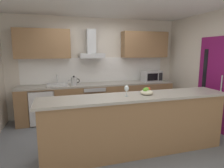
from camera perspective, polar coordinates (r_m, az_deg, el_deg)
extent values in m
cube|color=slate|center=(4.00, 0.87, -16.22)|extent=(5.57, 4.45, 0.02)
cube|color=white|center=(3.69, 0.98, 23.36)|extent=(5.57, 4.45, 0.02)
cube|color=silver|center=(5.34, -4.77, 5.05)|extent=(5.57, 0.12, 2.60)
cube|color=silver|center=(4.86, 28.45, 3.39)|extent=(0.12, 4.45, 2.60)
cube|color=white|center=(5.27, -4.60, 4.22)|extent=(3.88, 0.02, 0.66)
cube|color=olive|center=(5.12, -3.77, -5.05)|extent=(4.02, 0.60, 0.86)
cube|color=#9E998E|center=(5.02, -3.83, -0.08)|extent=(4.02, 0.60, 0.04)
cube|color=olive|center=(3.39, 7.22, -12.09)|extent=(3.13, 0.52, 0.98)
cube|color=#9E998E|center=(3.23, 7.42, -3.71)|extent=(3.23, 0.64, 0.04)
cube|color=olive|center=(4.99, -19.87, 11.17)|extent=(1.29, 0.32, 0.70)
cube|color=olive|center=(5.53, 9.65, 11.44)|extent=(1.29, 0.32, 0.70)
cube|color=#7A1456|center=(4.82, 27.75, 0.10)|extent=(0.04, 0.85, 2.05)
cube|color=black|center=(4.96, 25.75, 1.71)|extent=(0.01, 0.11, 1.31)
cylinder|color=#B7BABC|center=(4.60, 29.73, -0.48)|extent=(0.03, 0.03, 0.45)
cube|color=slate|center=(5.06, -5.66, -4.91)|extent=(0.60, 0.56, 0.80)
cube|color=black|center=(4.80, -4.99, -6.51)|extent=(0.50, 0.02, 0.48)
cube|color=#B7BABC|center=(4.70, -5.07, -1.79)|extent=(0.54, 0.02, 0.09)
cylinder|color=#B7BABC|center=(4.71, -4.96, -3.82)|extent=(0.49, 0.02, 0.02)
cube|color=white|center=(5.01, -19.92, -6.06)|extent=(0.58, 0.56, 0.85)
cube|color=silver|center=(4.73, -20.12, -7.00)|extent=(0.55, 0.02, 0.80)
cylinder|color=#B7BABC|center=(4.68, -17.47, -6.46)|extent=(0.02, 0.02, 0.38)
cube|color=#B7BABC|center=(5.46, 11.61, 2.35)|extent=(0.50, 0.36, 0.30)
cube|color=black|center=(5.27, 12.00, 2.06)|extent=(0.30, 0.02, 0.19)
cube|color=black|center=(5.38, 14.25, 2.14)|extent=(0.10, 0.01, 0.21)
cube|color=silver|center=(4.88, -15.87, -0.24)|extent=(0.50, 0.40, 0.04)
cylinder|color=#B7BABC|center=(4.99, -15.94, 1.23)|extent=(0.03, 0.03, 0.26)
cylinder|color=#B7BABC|center=(4.90, -16.00, 2.48)|extent=(0.03, 0.16, 0.03)
cylinder|color=#B7BABC|center=(4.85, -11.25, 0.82)|extent=(0.15, 0.15, 0.20)
sphere|color=black|center=(4.83, -11.29, 2.13)|extent=(0.06, 0.06, 0.06)
cone|color=#B7BABC|center=(4.83, -12.45, 1.23)|extent=(0.09, 0.04, 0.07)
torus|color=black|center=(4.86, -10.20, 0.98)|extent=(0.11, 0.02, 0.11)
cube|color=#B7BABC|center=(4.99, -6.10, 8.36)|extent=(0.62, 0.45, 0.12)
cube|color=#B7BABC|center=(5.05, -6.28, 12.47)|extent=(0.22, 0.22, 0.60)
cylinder|color=silver|center=(3.15, 4.32, -3.55)|extent=(0.07, 0.07, 0.01)
cylinder|color=silver|center=(3.14, 4.33, -2.70)|extent=(0.01, 0.01, 0.09)
ellipsoid|color=silver|center=(3.13, 4.35, -1.29)|extent=(0.08, 0.08, 0.10)
ellipsoid|color=beige|center=(3.31, 10.28, -2.47)|extent=(0.22, 0.22, 0.09)
sphere|color=#66B233|center=(3.26, 9.83, -1.75)|extent=(0.08, 0.08, 0.08)
sphere|color=red|center=(3.35, 10.77, -1.52)|extent=(0.07, 0.07, 0.07)
sphere|color=#66B233|center=(3.30, 10.31, -1.64)|extent=(0.08, 0.08, 0.08)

